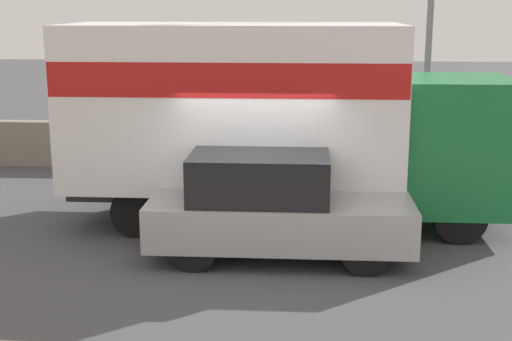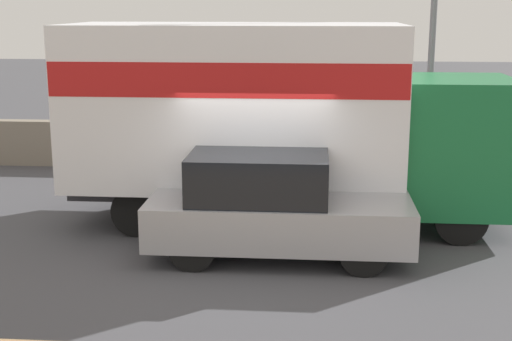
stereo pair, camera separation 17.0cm
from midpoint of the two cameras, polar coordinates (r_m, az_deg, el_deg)
ground_plane at (r=11.16m, az=-0.73°, el=-7.05°), size 80.00×80.00×0.00m
stone_wall_backdrop at (r=17.00m, az=0.93°, el=1.93°), size 60.00×0.35×1.10m
box_truck at (r=12.47m, az=0.56°, el=4.80°), size 7.64×2.52×3.53m
car_hatchback at (r=11.06m, az=1.02°, el=-2.84°), size 4.05×1.74×1.65m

